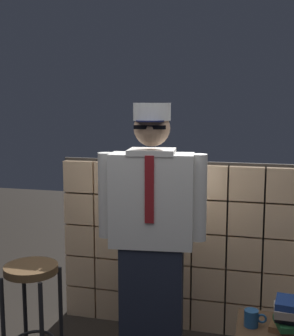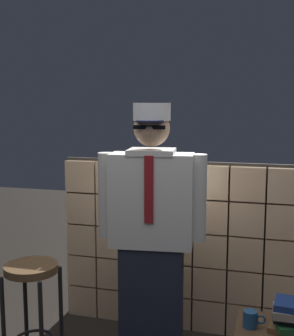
{
  "view_description": "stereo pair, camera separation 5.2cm",
  "coord_description": "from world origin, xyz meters",
  "px_view_note": "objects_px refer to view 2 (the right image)",
  "views": [
    {
      "loc": [
        0.63,
        -2.19,
        1.75
      ],
      "look_at": [
        -0.09,
        0.57,
        1.34
      ],
      "focal_mm": 47.98,
      "sensor_mm": 36.0,
      "label": 1
    },
    {
      "loc": [
        0.68,
        -2.17,
        1.75
      ],
      "look_at": [
        -0.09,
        0.57,
        1.34
      ],
      "focal_mm": 47.98,
      "sensor_mm": 36.0,
      "label": 2
    }
  ],
  "objects_px": {
    "coffee_mug": "(251,319)",
    "book_stack": "(293,318)",
    "bar_stool": "(32,292)",
    "standing_person": "(152,235)"
  },
  "relations": [
    {
      "from": "standing_person",
      "to": "coffee_mug",
      "type": "relative_size",
      "value": 13.91
    },
    {
      "from": "standing_person",
      "to": "coffee_mug",
      "type": "xyz_separation_m",
      "value": [
        0.65,
        -0.25,
        -0.37
      ]
    },
    {
      "from": "standing_person",
      "to": "book_stack",
      "type": "relative_size",
      "value": 6.84
    },
    {
      "from": "standing_person",
      "to": "bar_stool",
      "type": "relative_size",
      "value": 2.39
    },
    {
      "from": "coffee_mug",
      "to": "book_stack",
      "type": "bearing_deg",
      "value": -2.02
    },
    {
      "from": "bar_stool",
      "to": "book_stack",
      "type": "relative_size",
      "value": 2.86
    },
    {
      "from": "bar_stool",
      "to": "book_stack",
      "type": "xyz_separation_m",
      "value": [
        1.59,
        0.0,
        0.04
      ]
    },
    {
      "from": "coffee_mug",
      "to": "bar_stool",
      "type": "bearing_deg",
      "value": -179.56
    },
    {
      "from": "bar_stool",
      "to": "coffee_mug",
      "type": "bearing_deg",
      "value": 0.44
    },
    {
      "from": "standing_person",
      "to": "coffee_mug",
      "type": "bearing_deg",
      "value": -27.95
    }
  ]
}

